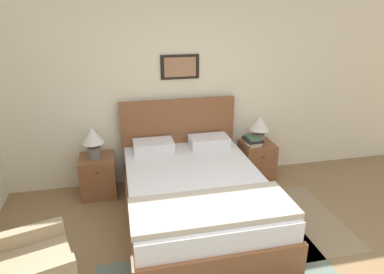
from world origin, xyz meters
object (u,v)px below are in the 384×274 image
(bed, at_px, (195,196))
(nightstand_by_door, at_px, (257,160))
(table_lamp_near_window, at_px, (93,139))
(table_lamp_by_door, at_px, (260,126))
(nightstand_near_window, at_px, (98,176))

(bed, xyz_separation_m, nightstand_by_door, (1.11, 0.86, -0.05))
(nightstand_by_door, xyz_separation_m, table_lamp_near_window, (-2.24, -0.01, 0.53))
(nightstand_by_door, bearing_deg, table_lamp_by_door, -84.86)
(table_lamp_near_window, bearing_deg, bed, -36.78)
(table_lamp_near_window, distance_m, table_lamp_by_door, 2.24)
(nightstand_near_window, bearing_deg, table_lamp_by_door, -0.27)
(table_lamp_near_window, relative_size, table_lamp_by_door, 1.00)
(table_lamp_near_window, bearing_deg, table_lamp_by_door, 0.00)
(nightstand_by_door, relative_size, table_lamp_by_door, 1.32)
(table_lamp_near_window, xyz_separation_m, table_lamp_by_door, (2.24, 0.00, 0.00))
(nightstand_near_window, xyz_separation_m, table_lamp_near_window, (-0.02, -0.01, 0.53))
(bed, relative_size, table_lamp_near_window, 5.38)
(table_lamp_by_door, bearing_deg, nightstand_by_door, 95.14)
(nightstand_near_window, distance_m, nightstand_by_door, 2.22)
(table_lamp_by_door, bearing_deg, bed, -142.77)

